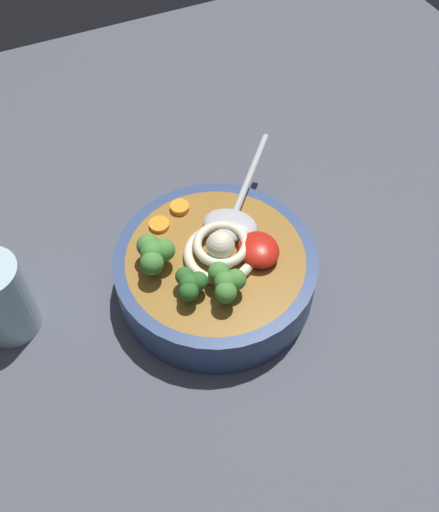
# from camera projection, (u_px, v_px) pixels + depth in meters

# --- Properties ---
(table_slab) EXTENTS (1.19, 1.19, 0.04)m
(table_slab) POSITION_uv_depth(u_px,v_px,m) (228.00, 317.00, 0.64)
(table_slab) COLOR #474C56
(table_slab) RESTS_ON ground
(soup_bowl) EXTENTS (0.22, 0.22, 0.06)m
(soup_bowl) POSITION_uv_depth(u_px,v_px,m) (220.00, 271.00, 0.62)
(soup_bowl) COLOR #334775
(soup_bowl) RESTS_ON table_slab
(noodle_pile) EXTENTS (0.09, 0.08, 0.03)m
(noodle_pile) POSITION_uv_depth(u_px,v_px,m) (221.00, 249.00, 0.60)
(noodle_pile) COLOR beige
(noodle_pile) RESTS_ON soup_bowl
(soup_spoon) EXTENTS (0.15, 0.14, 0.02)m
(soup_spoon) POSITION_uv_depth(u_px,v_px,m) (234.00, 216.00, 0.63)
(soup_spoon) COLOR #B7B7BC
(soup_spoon) RESTS_ON soup_bowl
(chili_sauce_dollop) EXTENTS (0.05, 0.04, 0.02)m
(chili_sauce_dollop) POSITION_uv_depth(u_px,v_px,m) (259.00, 250.00, 0.60)
(chili_sauce_dollop) COLOR red
(chili_sauce_dollop) RESTS_ON soup_bowl
(broccoli_floret_beside_noodles) EXTENTS (0.04, 0.03, 0.03)m
(broccoli_floret_beside_noodles) POSITION_uv_depth(u_px,v_px,m) (190.00, 283.00, 0.56)
(broccoli_floret_beside_noodles) COLOR #7A9E60
(broccoli_floret_beside_noodles) RESTS_ON soup_bowl
(broccoli_floret_rear) EXTENTS (0.04, 0.04, 0.03)m
(broccoli_floret_rear) POSITION_uv_depth(u_px,v_px,m) (227.00, 283.00, 0.56)
(broccoli_floret_rear) COLOR #7A9E60
(broccoli_floret_rear) RESTS_ON soup_bowl
(broccoli_floret_right) EXTENTS (0.05, 0.04, 0.04)m
(broccoli_floret_right) POSITION_uv_depth(u_px,v_px,m) (154.00, 253.00, 0.58)
(broccoli_floret_right) COLOR #7A9E60
(broccoli_floret_right) RESTS_ON soup_bowl
(carrot_slice_center) EXTENTS (0.02, 0.02, 0.01)m
(carrot_slice_center) POSITION_uv_depth(u_px,v_px,m) (159.00, 225.00, 0.63)
(carrot_slice_center) COLOR orange
(carrot_slice_center) RESTS_ON soup_bowl
(carrot_slice_front) EXTENTS (0.02, 0.02, 0.01)m
(carrot_slice_front) POSITION_uv_depth(u_px,v_px,m) (180.00, 207.00, 0.64)
(carrot_slice_front) COLOR orange
(carrot_slice_front) RESTS_ON soup_bowl
(drinking_glass) EXTENTS (0.06, 0.06, 0.10)m
(drinking_glass) POSITION_uv_depth(u_px,v_px,m) (0.00, 299.00, 0.58)
(drinking_glass) COLOR silver
(drinking_glass) RESTS_ON table_slab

